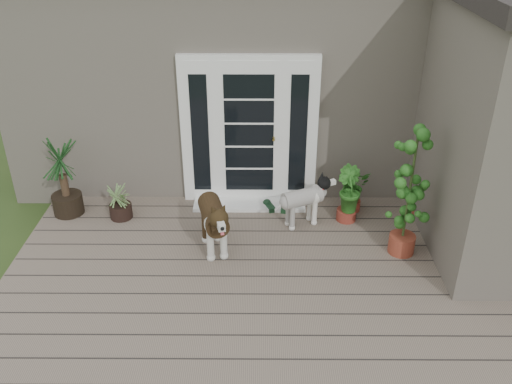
{
  "coord_description": "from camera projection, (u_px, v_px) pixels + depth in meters",
  "views": [
    {
      "loc": [
        -0.06,
        -4.49,
        4.13
      ],
      "look_at": [
        -0.1,
        1.75,
        0.7
      ],
      "focal_mm": 38.55,
      "sensor_mm": 36.0,
      "label": 1
    }
  ],
  "objects": [
    {
      "name": "herb_a",
      "position": [
        353.0,
        193.0,
        7.74
      ],
      "size": [
        0.55,
        0.55,
        0.54
      ],
      "primitive_type": "imported",
      "rotation": [
        0.0,
        0.0,
        0.4
      ],
      "color": "#235919",
      "rests_on": "deck"
    },
    {
      "name": "deck",
      "position": [
        264.0,
        298.0,
        6.25
      ],
      "size": [
        6.2,
        4.6,
        0.12
      ],
      "primitive_type": "cube",
      "color": "#6B5B4C",
      "rests_on": "ground"
    },
    {
      "name": "white_dog",
      "position": [
        302.0,
        205.0,
        7.38
      ],
      "size": [
        0.8,
        0.59,
        0.61
      ],
      "primitive_type": null,
      "rotation": [
        0.0,
        0.0,
        -1.14
      ],
      "color": "silver",
      "rests_on": "deck"
    },
    {
      "name": "clog_right",
      "position": [
        284.0,
        207.0,
        7.85
      ],
      "size": [
        0.16,
        0.28,
        0.08
      ],
      "primitive_type": null,
      "rotation": [
        0.0,
        0.0,
        -0.11
      ],
      "color": "#14331B",
      "rests_on": "deck"
    },
    {
      "name": "clog_left",
      "position": [
        269.0,
        206.0,
        7.87
      ],
      "size": [
        0.24,
        0.32,
        0.09
      ],
      "primitive_type": null,
      "rotation": [
        0.0,
        0.0,
        0.38
      ],
      "color": "black",
      "rests_on": "deck"
    },
    {
      "name": "herb_c",
      "position": [
        425.0,
        197.0,
        7.58
      ],
      "size": [
        0.54,
        0.54,
        0.6
      ],
      "primitive_type": "imported",
      "rotation": [
        0.0,
        0.0,
        4.02
      ],
      "color": "#2C601B",
      "rests_on": "deck"
    },
    {
      "name": "door_step",
      "position": [
        249.0,
        204.0,
        7.96
      ],
      "size": [
        1.6,
        0.4,
        0.05
      ],
      "primitive_type": "cube",
      "color": "white",
      "rests_on": "deck"
    },
    {
      "name": "spider_plant",
      "position": [
        120.0,
        200.0,
        7.56
      ],
      "size": [
        0.54,
        0.54,
        0.55
      ],
      "primitive_type": null,
      "rotation": [
        0.0,
        0.0,
        -0.06
      ],
      "color": "#78995E",
      "rests_on": "deck"
    },
    {
      "name": "herb_b",
      "position": [
        347.0,
        201.0,
        7.49
      ],
      "size": [
        0.54,
        0.54,
        0.58
      ],
      "primitive_type": "imported",
      "rotation": [
        0.0,
        0.0,
        2.13
      ],
      "color": "#205217",
      "rests_on": "deck"
    },
    {
      "name": "sapling",
      "position": [
        409.0,
        192.0,
        6.54
      ],
      "size": [
        0.66,
        0.66,
        1.73
      ],
      "primitive_type": null,
      "rotation": [
        0.0,
        0.0,
        -0.37
      ],
      "color": "#164E17",
      "rests_on": "deck"
    },
    {
      "name": "house_wing",
      "position": [
        510.0,
        140.0,
        6.48
      ],
      "size": [
        1.6,
        2.4,
        3.1
      ],
      "primitive_type": "cube",
      "color": "#665E54",
      "rests_on": "ground"
    },
    {
      "name": "yucca",
      "position": [
        63.0,
        177.0,
        7.52
      ],
      "size": [
        0.8,
        0.8,
        1.15
      ],
      "primitive_type": null,
      "rotation": [
        0.0,
        0.0,
        0.01
      ],
      "color": "black",
      "rests_on": "deck"
    },
    {
      "name": "brindle_dog",
      "position": [
        214.0,
        224.0,
        6.81
      ],
      "size": [
        0.61,
        0.98,
        0.76
      ],
      "primitive_type": null,
      "rotation": [
        0.0,
        0.0,
        3.39
      ],
      "color": "#3F2B17",
      "rests_on": "deck"
    },
    {
      "name": "house_main",
      "position": [
        263.0,
        65.0,
        9.26
      ],
      "size": [
        7.4,
        4.0,
        3.1
      ],
      "primitive_type": "cube",
      "color": "#665E54",
      "rests_on": "ground"
    },
    {
      "name": "door_unit",
      "position": [
        249.0,
        131.0,
        7.63
      ],
      "size": [
        1.9,
        0.14,
        2.15
      ],
      "primitive_type": "cube",
      "color": "white",
      "rests_on": "deck"
    }
  ]
}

